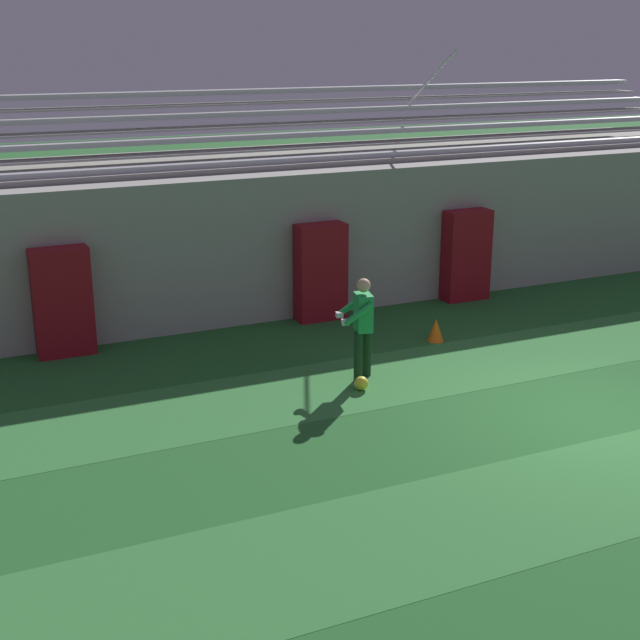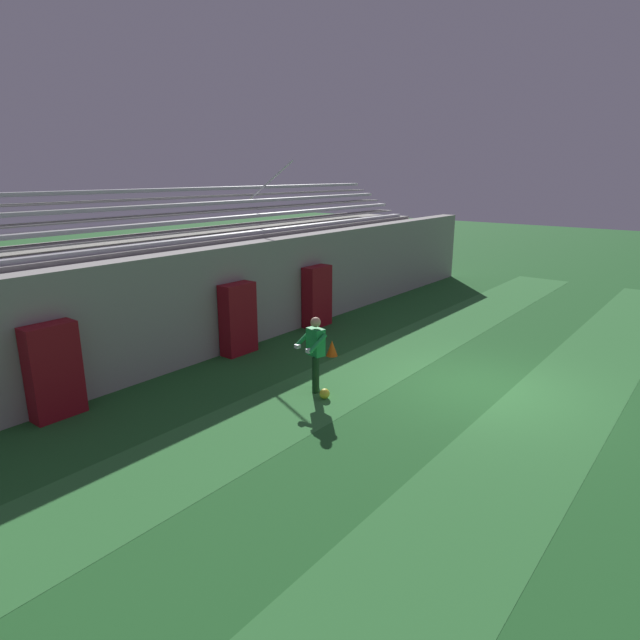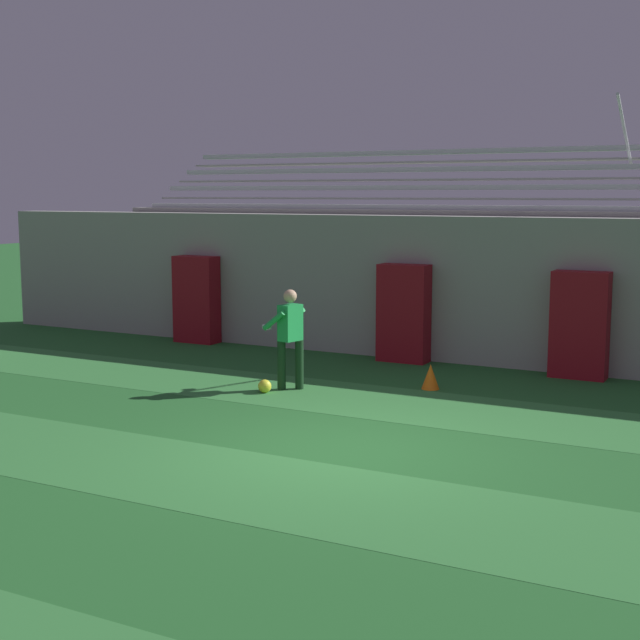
# 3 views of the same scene
# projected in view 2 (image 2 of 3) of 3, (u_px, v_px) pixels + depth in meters

# --- Properties ---
(ground_plane) EXTENTS (80.00, 80.00, 0.00)m
(ground_plane) POSITION_uv_depth(u_px,v_px,m) (479.00, 387.00, 11.95)
(ground_plane) COLOR #236028
(turf_stripe_mid) EXTENTS (28.00, 2.16, 0.01)m
(turf_stripe_mid) POSITION_uv_depth(u_px,v_px,m) (558.00, 407.00, 10.95)
(turf_stripe_mid) COLOR #337A38
(turf_stripe_mid) RESTS_ON ground
(turf_stripe_far) EXTENTS (28.00, 2.16, 0.01)m
(turf_stripe_far) POSITION_uv_depth(u_px,v_px,m) (379.00, 362.00, 13.52)
(turf_stripe_far) COLOR #337A38
(turf_stripe_far) RESTS_ON ground
(back_wall) EXTENTS (24.00, 0.60, 2.80)m
(back_wall) POSITION_uv_depth(u_px,v_px,m) (266.00, 289.00, 15.45)
(back_wall) COLOR #999691
(back_wall) RESTS_ON ground
(padding_pillar_gate_left) EXTENTS (0.98, 0.44, 1.89)m
(padding_pillar_gate_left) POSITION_uv_depth(u_px,v_px,m) (238.00, 319.00, 13.98)
(padding_pillar_gate_left) COLOR maroon
(padding_pillar_gate_left) RESTS_ON ground
(padding_pillar_gate_right) EXTENTS (0.98, 0.44, 1.89)m
(padding_pillar_gate_right) POSITION_uv_depth(u_px,v_px,m) (317.00, 297.00, 16.50)
(padding_pillar_gate_right) COLOR maroon
(padding_pillar_gate_right) RESTS_ON ground
(padding_pillar_far_left) EXTENTS (0.98, 0.44, 1.89)m
(padding_pillar_far_left) POSITION_uv_depth(u_px,v_px,m) (54.00, 371.00, 10.30)
(padding_pillar_far_left) COLOR maroon
(padding_pillar_far_left) RESTS_ON ground
(bleacher_stand) EXTENTS (18.00, 3.35, 5.03)m
(bleacher_stand) POSITION_uv_depth(u_px,v_px,m) (220.00, 277.00, 16.61)
(bleacher_stand) COLOR #999691
(bleacher_stand) RESTS_ON ground
(goalkeeper) EXTENTS (0.65, 0.66, 1.67)m
(goalkeeper) POSITION_uv_depth(u_px,v_px,m) (315.00, 349.00, 11.54)
(goalkeeper) COLOR #143319
(goalkeeper) RESTS_ON ground
(soccer_ball) EXTENTS (0.22, 0.22, 0.22)m
(soccer_ball) POSITION_uv_depth(u_px,v_px,m) (325.00, 394.00, 11.34)
(soccer_ball) COLOR yellow
(soccer_ball) RESTS_ON ground
(traffic_cone) EXTENTS (0.30, 0.30, 0.42)m
(traffic_cone) POSITION_uv_depth(u_px,v_px,m) (332.00, 348.00, 13.96)
(traffic_cone) COLOR orange
(traffic_cone) RESTS_ON ground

